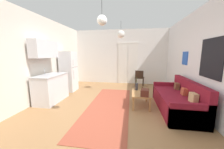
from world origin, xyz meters
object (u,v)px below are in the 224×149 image
at_px(couch, 178,100).
at_px(bamboo_vase, 137,87).
at_px(accent_chair, 139,77).
at_px(handbag, 145,92).
at_px(coffee_table, 141,94).
at_px(pendant_lamp_far, 121,34).
at_px(refrigerator, 69,71).
at_px(pendant_lamp_near, 102,20).

bearing_deg(couch, bamboo_vase, 158.83).
bearing_deg(accent_chair, handbag, 99.97).
bearing_deg(coffee_table, bamboo_vase, 112.23).
height_order(handbag, accent_chair, accent_chair).
height_order(coffee_table, pendant_lamp_far, pendant_lamp_far).
bearing_deg(accent_chair, couch, 121.15).
bearing_deg(couch, accent_chair, 111.05).
bearing_deg(refrigerator, pendant_lamp_far, 3.53).
bearing_deg(bamboo_vase, accent_chair, 83.75).
bearing_deg(pendant_lamp_far, couch, -39.68).
bearing_deg(coffee_table, pendant_lamp_near, -132.26).
height_order(pendant_lamp_near, pendant_lamp_far, same).
xyz_separation_m(couch, bamboo_vase, (-1.15, 0.45, 0.24)).
bearing_deg(pendant_lamp_near, accent_chair, 72.52).
bearing_deg(pendant_lamp_near, bamboo_vase, 58.30).
height_order(couch, bamboo_vase, couch).
relative_size(couch, handbag, 6.41).
bearing_deg(refrigerator, handbag, -25.51).
height_order(couch, handbag, couch).
bearing_deg(couch, coffee_table, 171.79).
bearing_deg(accent_chair, pendant_lamp_near, 82.62).
bearing_deg(refrigerator, couch, -18.53).
relative_size(handbag, refrigerator, 0.19).
distance_m(pendant_lamp_near, pendant_lamp_far, 2.38).
bearing_deg(couch, handbag, -172.84).
bearing_deg(coffee_table, handbag, -71.40).
relative_size(accent_chair, pendant_lamp_near, 1.21).
height_order(bamboo_vase, handbag, bamboo_vase).
xyz_separation_m(bamboo_vase, pendant_lamp_far, (-0.62, 1.03, 1.83)).
xyz_separation_m(couch, handbag, (-0.94, -0.12, 0.23)).
xyz_separation_m(coffee_table, handbag, (0.09, -0.27, 0.15)).
bearing_deg(pendant_lamp_near, pendant_lamp_far, 85.07).
bearing_deg(coffee_table, couch, -8.21).
xyz_separation_m(handbag, accent_chair, (0.01, 2.54, -0.03)).
bearing_deg(accent_chair, refrigerator, 29.72).
bearing_deg(pendant_lamp_far, refrigerator, -176.47).
bearing_deg(refrigerator, accent_chair, 19.62).
distance_m(coffee_table, refrigerator, 3.22).
bearing_deg(pendant_lamp_near, couch, 24.40).
relative_size(coffee_table, pendant_lamp_far, 1.32).
height_order(accent_chair, pendant_lamp_far, pendant_lamp_far).
xyz_separation_m(coffee_table, refrigerator, (-2.96, 1.19, 0.49)).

